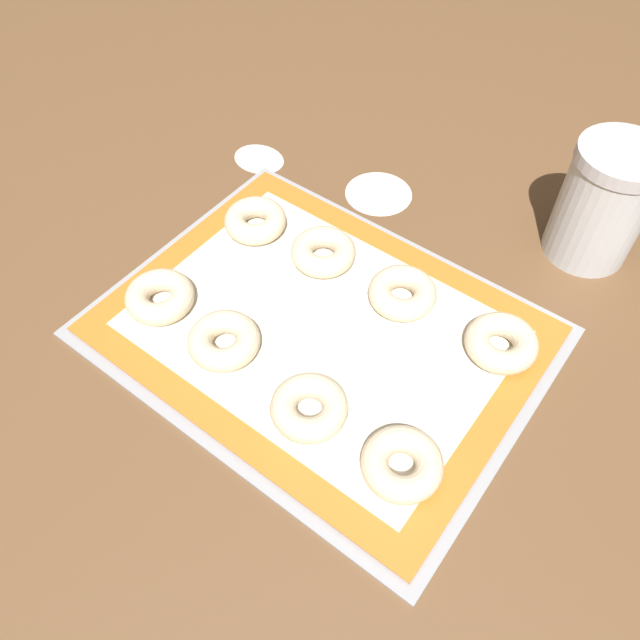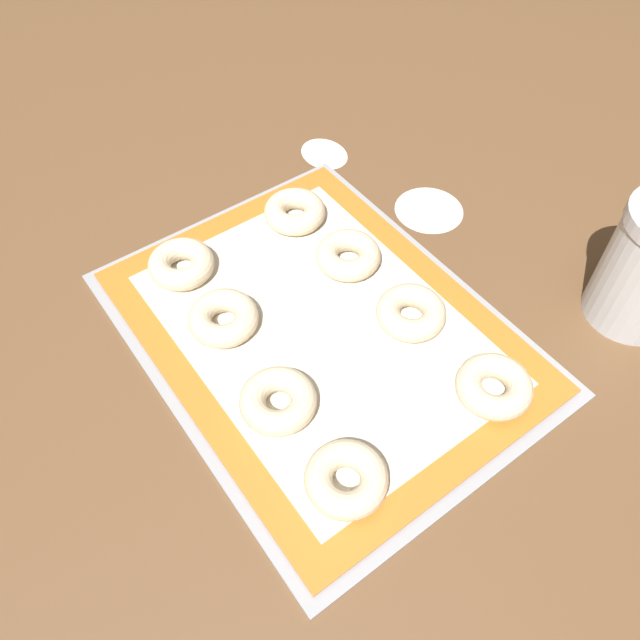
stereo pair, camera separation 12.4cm
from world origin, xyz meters
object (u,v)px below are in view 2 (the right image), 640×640
object	(u,v)px
bagel_front_mid_right	(278,401)
bagel_back_far_right	(494,386)
bagel_front_far_right	(346,479)
bagel_back_far_left	(295,212)
bagel_front_mid_left	(223,318)
bagel_front_far_left	(181,264)
bagel_back_mid_right	(411,313)
bagel_back_mid_left	(348,255)
baking_tray	(320,331)

from	to	relation	value
bagel_front_mid_right	bagel_back_far_right	xyz separation A→B (m)	(0.12, 0.19, 0.00)
bagel_front_far_right	bagel_back_far_left	xyz separation A→B (m)	(-0.33, 0.17, 0.00)
bagel_front_mid_left	bagel_front_mid_right	distance (m)	0.12
bagel_front_far_left	bagel_back_mid_right	size ratio (longest dim) A/B	1.00
bagel_front_far_left	bagel_back_mid_right	xyz separation A→B (m)	(0.22, 0.17, 0.00)
bagel_back_mid_left	bagel_back_mid_right	size ratio (longest dim) A/B	1.00
bagel_front_mid_left	bagel_back_mid_left	xyz separation A→B (m)	(0.01, 0.17, 0.00)
bagel_front_mid_left	bagel_back_mid_left	size ratio (longest dim) A/B	1.00
bagel_back_mid_left	bagel_back_far_right	xyz separation A→B (m)	(0.23, 0.01, 0.00)
baking_tray	bagel_front_mid_left	world-z (taller)	bagel_front_mid_left
bagel_front_far_left	bagel_front_far_right	xyz separation A→B (m)	(0.33, -0.01, 0.00)
baking_tray	bagel_back_far_left	distance (m)	0.18
bagel_back_mid_left	bagel_back_far_right	world-z (taller)	same
bagel_back_mid_left	bagel_back_mid_right	bearing A→B (deg)	1.31
baking_tray	bagel_back_far_right	bearing A→B (deg)	28.05
bagel_front_mid_left	bagel_front_mid_right	world-z (taller)	same
bagel_front_mid_left	bagel_back_mid_right	bearing A→B (deg)	55.97
bagel_back_mid_right	bagel_back_far_left	bearing A→B (deg)	-177.17
bagel_back_mid_left	bagel_back_mid_right	world-z (taller)	same
bagel_front_mid_left	bagel_front_far_right	size ratio (longest dim) A/B	1.00
bagel_back_mid_left	baking_tray	bearing A→B (deg)	-55.04
baking_tray	bagel_back_far_left	world-z (taller)	bagel_back_far_left
bagel_front_mid_right	bagel_back_far_left	size ratio (longest dim) A/B	1.00
bagel_back_mid_right	bagel_front_far_right	bearing A→B (deg)	-57.64
bagel_front_far_right	bagel_front_mid_left	bearing A→B (deg)	178.75
bagel_front_mid_right	bagel_back_mid_left	xyz separation A→B (m)	(-0.12, 0.18, 0.00)
bagel_front_far_left	bagel_back_mid_right	world-z (taller)	same
baking_tray	bagel_back_far_right	xyz separation A→B (m)	(0.17, 0.09, 0.02)
bagel_front_mid_right	bagel_front_far_left	bearing A→B (deg)	177.13
bagel_back_far_left	bagel_back_mid_left	size ratio (longest dim) A/B	1.00
bagel_front_mid_left	bagel_back_mid_left	bearing A→B (deg)	88.12
bagel_front_far_right	bagel_back_far_right	bearing A→B (deg)	86.94
bagel_front_far_right	bagel_back_far_left	bearing A→B (deg)	152.76
bagel_back_far_left	bagel_back_mid_left	xyz separation A→B (m)	(0.10, 0.01, 0.00)
bagel_front_mid_right	bagel_back_far_right	bearing A→B (deg)	58.26
bagel_back_far_right	bagel_front_mid_left	bearing A→B (deg)	-143.44
bagel_back_mid_left	bagel_front_far_right	bearing A→B (deg)	-38.07
baking_tray	bagel_front_mid_right	xyz separation A→B (m)	(0.06, -0.09, 0.02)
bagel_front_far_left	bagel_back_mid_left	bearing A→B (deg)	58.00
bagel_front_mid_right	bagel_back_far_left	distance (m)	0.28
bagel_front_mid_left	baking_tray	bearing A→B (deg)	52.35
bagel_front_mid_left	bagel_back_mid_right	world-z (taller)	same
bagel_front_far_left	bagel_back_mid_left	world-z (taller)	same
bagel_front_far_left	bagel_front_mid_right	xyz separation A→B (m)	(0.22, -0.01, 0.00)
bagel_front_mid_left	bagel_front_far_right	world-z (taller)	same
baking_tray	bagel_back_far_left	xyz separation A→B (m)	(-0.16, 0.08, 0.02)
bagel_front_far_left	bagel_back_far_left	size ratio (longest dim) A/B	1.00
bagel_front_far_right	bagel_back_far_right	xyz separation A→B (m)	(0.01, 0.18, 0.00)
bagel_front_far_left	bagel_back_mid_right	bearing A→B (deg)	38.34
bagel_front_mid_left	bagel_back_far_right	size ratio (longest dim) A/B	1.00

